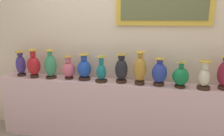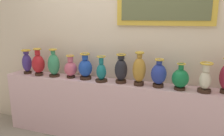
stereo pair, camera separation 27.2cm
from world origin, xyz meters
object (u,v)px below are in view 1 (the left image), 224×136
Objects in this scene: vase_indigo at (21,64)px; vase_crimson at (34,65)px; vase_onyx at (121,69)px; vase_cobalt at (159,73)px; vase_emerald at (181,76)px; vase_jade at (51,66)px; vase_rose at (69,69)px; vase_sapphire at (84,68)px; vase_ochre at (140,69)px; vase_ivory at (204,77)px; vase_teal at (101,72)px.

vase_crimson reaches higher than vase_indigo.
vase_onyx is 0.47m from vase_cobalt.
vase_indigo reaches higher than vase_emerald.
vase_crimson is at bearing -173.81° from vase_jade.
vase_cobalt is (0.47, -0.02, -0.01)m from vase_onyx.
vase_jade is at bearing -179.04° from vase_onyx.
vase_indigo is 1.90m from vase_cobalt.
vase_rose is (0.25, 0.02, -0.04)m from vase_jade.
vase_ochre is (0.73, -0.03, 0.04)m from vase_sapphire.
vase_onyx is 0.90× the size of vase_ochre.
vase_emerald is (0.24, -0.02, -0.02)m from vase_cobalt.
vase_crimson is at bearing -9.84° from vase_indigo.
vase_indigo is at bearing -179.92° from vase_onyx.
vase_jade is 1.68m from vase_emerald.
vase_crimson is 1.25× the size of vase_rose.
vase_ivory is at bearing -0.91° from vase_indigo.
vase_crimson reaches higher than vase_emerald.
vase_rose is at bearing 175.64° from vase_teal.
vase_teal is 0.26m from vase_onyx.
vase_teal is (0.24, -0.04, -0.02)m from vase_sapphire.
vase_sapphire is (0.94, 0.01, -0.02)m from vase_indigo.
vase_jade is 1.16× the size of vase_ivory.
vase_cobalt is at bearing -0.13° from vase_jade.
vase_cobalt is at bearing 175.66° from vase_emerald.
vase_teal is (0.95, 0.01, -0.04)m from vase_crimson.
vase_indigo is 0.23m from vase_crimson.
vase_sapphire reaches higher than vase_cobalt.
vase_rose is 0.93× the size of vase_teal.
vase_onyx is (1.20, 0.04, -0.00)m from vase_crimson.
vase_crimson is 1.00× the size of vase_jade.
vase_teal is 0.98× the size of vase_cobalt.
vase_indigo reaches higher than vase_sapphire.
vase_onyx reaches higher than vase_teal.
vase_indigo is at bearing 179.48° from vase_cobalt.
vase_onyx is at bearing 177.63° from vase_cobalt.
vase_sapphire is at bearing 0.62° from vase_rose.
vase_ivory reaches higher than vase_emerald.
vase_ochre is at bearing -6.60° from vase_onyx.
vase_sapphire is 1.05× the size of vase_teal.
vase_teal is at bearing -1.28° from vase_jade.
vase_ivory is at bearing -0.70° from vase_jade.
vase_sapphire reaches higher than vase_teal.
vase_cobalt is 1.11× the size of vase_emerald.
vase_rose reaches higher than vase_emerald.
vase_emerald is 0.26m from vase_ivory.
vase_onyx is 0.71m from vase_emerald.
vase_rose is at bearing 5.27° from vase_crimson.
vase_sapphire is (0.71, 0.05, -0.02)m from vase_crimson.
vase_rose is at bearing 178.91° from vase_cobalt.
vase_ivory is (0.97, -0.04, -0.02)m from vase_onyx.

